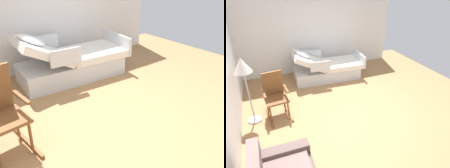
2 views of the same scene
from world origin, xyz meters
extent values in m
plane|color=#9E7247|center=(0.00, 0.00, 0.00)|extent=(6.98, 6.98, 0.00)
cube|color=white|center=(2.84, 0.00, 1.35)|extent=(0.10, 5.11, 2.70)
cube|color=silver|center=(2.02, 0.00, 0.17)|extent=(1.01, 1.99, 0.35)
cube|color=white|center=(1.99, -0.47, 0.42)|extent=(0.99, 1.22, 0.14)
cube|color=white|center=(2.06, 0.53, 0.64)|extent=(0.98, 0.97, 0.56)
ellipsoid|color=white|center=(2.07, 0.69, 0.86)|extent=(0.38, 0.51, 0.34)
cube|color=silver|center=(1.54, 0.34, 0.63)|extent=(0.08, 0.56, 0.28)
cube|color=silver|center=(2.55, 0.27, 0.63)|extent=(0.08, 0.56, 0.28)
cube|color=silver|center=(1.94, -1.06, 0.53)|extent=(0.95, 0.12, 0.36)
cylinder|color=black|center=(1.72, 0.82, 0.05)|extent=(0.10, 0.10, 0.10)
cylinder|color=black|center=(2.44, 0.77, 0.05)|extent=(0.10, 0.10, 0.10)
cylinder|color=black|center=(1.60, -0.77, 0.05)|extent=(0.10, 0.10, 0.10)
cylinder|color=black|center=(2.32, -0.82, 0.05)|extent=(0.10, 0.10, 0.10)
cube|color=brown|center=(0.61, 1.45, 0.03)|extent=(0.76, 0.11, 0.05)
cylinder|color=brown|center=(0.43, 1.46, 0.25)|extent=(0.04, 0.04, 0.40)
cylinder|color=brown|center=(0.79, 1.49, 0.25)|extent=(0.04, 0.04, 0.40)
cube|color=brown|center=(0.59, 1.67, 0.45)|extent=(0.50, 0.52, 0.04)
cube|color=brown|center=(0.59, 1.44, 0.67)|extent=(0.39, 0.08, 0.03)
camera|label=1|loc=(-1.97, 2.16, 2.05)|focal=40.02mm
camera|label=2|loc=(-3.36, 1.83, 2.86)|focal=32.31mm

